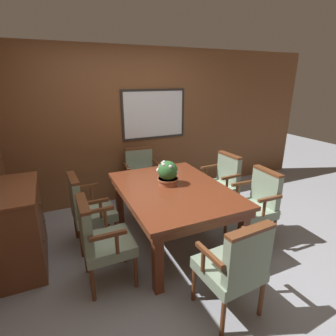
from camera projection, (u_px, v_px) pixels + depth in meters
ground_plane at (173, 255)px, 3.09m from camera, size 14.00×14.00×0.00m
wall_back at (126, 127)px, 4.23m from camera, size 7.20×0.08×2.45m
dining_table at (173, 194)px, 3.17m from camera, size 1.21×1.65×0.73m
chair_left_near at (100, 238)px, 2.53m from camera, size 0.48×0.53×0.92m
chair_head_far at (141, 174)px, 4.23m from camera, size 0.55×0.50×0.92m
chair_right_near at (256, 202)px, 3.25m from camera, size 0.49×0.54×0.92m
chair_left_far at (87, 207)px, 3.14m from camera, size 0.50×0.55×0.92m
chair_right_far at (221, 182)px, 3.91m from camera, size 0.50×0.55×0.92m
chair_head_near at (235, 265)px, 2.17m from camera, size 0.56×0.51×0.92m
potted_plant at (168, 173)px, 3.20m from camera, size 0.26×0.26×0.30m
sideboard_cabinet at (20, 227)px, 2.82m from camera, size 0.46×0.97×0.91m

